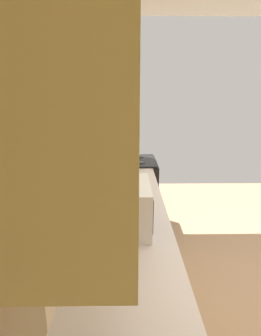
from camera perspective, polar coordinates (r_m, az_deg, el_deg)
The scene contains 7 objects.
wall_back at distance 1.90m, azimuth -11.65°, elevation 1.96°, with size 4.24×0.12×2.68m, color beige.
counter_run at distance 1.94m, azimuth -0.90°, elevation -27.57°, with size 3.30×0.61×0.91m.
upper_cabinets at distance 1.41m, azimuth -6.90°, elevation 17.22°, with size 2.27×0.31×0.56m.
oven_range at distance 3.63m, azimuth -0.14°, elevation -5.32°, with size 0.66×0.68×1.09m.
microwave at distance 1.82m, azimuth -1.53°, elevation -7.79°, with size 0.46×0.36×0.30m.
bowl at distance 2.64m, azimuth 0.57°, elevation -2.78°, with size 0.19×0.19×0.06m.
kettle at distance 2.31m, azimuth 0.76°, elevation -4.91°, with size 0.21×0.15×0.15m.
Camera 1 is at (-1.81, 1.12, 1.80)m, focal length 29.62 mm.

